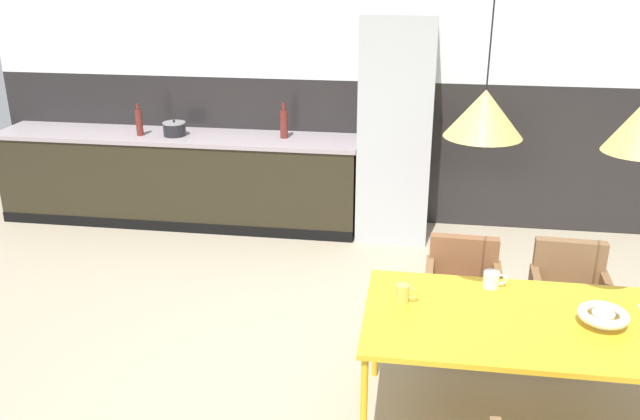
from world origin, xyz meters
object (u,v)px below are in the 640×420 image
Objects in this scene: mug_tall_blue at (403,293)px; cooking_pot at (174,129)px; refrigerator_column at (396,129)px; armchair_corner_seat at (569,286)px; dining_table at (537,327)px; bottle_vinegar_dark at (284,124)px; fruit_bowl at (603,316)px; pendant_lamp_over_table_near at (484,113)px; bottle_wine_green at (139,122)px; armchair_far_side at (463,279)px; mug_short_terracotta at (492,279)px.

cooking_pot reaches higher than mug_tall_blue.
armchair_corner_seat is at bearing -56.60° from refrigerator_column.
bottle_vinegar_dark reaches higher than dining_table.
dining_table is at bearing 179.24° from fruit_bowl.
bottle_vinegar_dark is (-1.92, 2.82, 0.34)m from dining_table.
fruit_bowl is 1.23m from pendant_lamp_over_table_near.
mug_tall_blue is 0.40× the size of bottle_wine_green.
armchair_far_side is 0.71× the size of pendant_lamp_over_table_near.
bottle_wine_green is at bearing 137.61° from pendant_lamp_over_table_near.
bottle_vinegar_dark is (-2.24, 2.83, 0.25)m from fruit_bowl.
pendant_lamp_over_table_near is (-0.03, -0.86, 1.31)m from armchair_far_side.
mug_short_terracotta is 3.90m from bottle_wine_green.
pendant_lamp_over_table_near reaches higher than armchair_far_side.
bottle_vinegar_dark reaches higher than mug_short_terracotta.
cooking_pot is 1.05m from bottle_vinegar_dark.
armchair_corner_seat is 2.25× the size of bottle_vinegar_dark.
cooking_pot is at bearing -178.78° from refrigerator_column.
pendant_lamp_over_table_near is (-0.36, 0.03, 1.12)m from dining_table.
armchair_corner_seat is (1.24, -1.88, -0.54)m from refrigerator_column.
refrigerator_column is 1.96× the size of pendant_lamp_over_table_near.
mug_short_terracotta is 1.09m from pendant_lamp_over_table_near.
cooking_pot is at bearing 137.17° from dining_table.
mug_short_terracotta is (0.12, -0.54, 0.28)m from armchair_far_side.
armchair_far_side is at bearing 64.73° from mug_tall_blue.
dining_table is 13.45× the size of mug_short_terracotta.
mug_tall_blue is at bearing -49.57° from cooking_pot.
dining_table is 1.73× the size of pendant_lamp_over_table_near.
fruit_bowl is 1.91× the size of mug_short_terracotta.
bottle_wine_green is (-3.09, 2.36, 0.24)m from mug_short_terracotta.
fruit_bowl is at bearing -0.76° from dining_table.
pendant_lamp_over_table_near reaches higher than refrigerator_column.
mug_tall_blue is at bearing 172.51° from dining_table.
cooking_pot is 0.70× the size of bottle_wine_green.
bottle_vinegar_dark reaches higher than cooking_pot.
fruit_bowl is 4.29m from cooking_pot.
dining_table is at bearing -4.59° from pendant_lamp_over_table_near.
dining_table is 0.33m from fruit_bowl.
bottle_vinegar_dark is 3.29m from pendant_lamp_over_table_near.
bottle_vinegar_dark is (1.05, 0.07, 0.07)m from cooking_pot.
fruit_bowl is at bearing -33.63° from mug_short_terracotta.
refrigerator_column is 2.95m from dining_table.
cooking_pot reaches higher than mug_short_terracotta.
cooking_pot is at bearing 138.94° from mug_short_terracotta.
armchair_corner_seat is 4.11m from bottle_wine_green.
mug_short_terracotta is (-0.21, 0.35, 0.09)m from dining_table.
cooking_pot is (-2.09, -0.04, -0.07)m from refrigerator_column.
armchair_far_side is 6.04× the size of mug_tall_blue.
bottle_wine_green is (-2.59, 2.62, 0.24)m from mug_tall_blue.
refrigerator_column is 6.71× the size of bottle_wine_green.
armchair_corner_seat is at bearing 44.91° from mug_short_terracotta.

